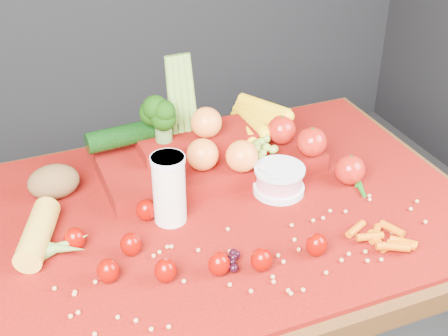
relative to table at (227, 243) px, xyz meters
name	(u,v)px	position (x,y,z in m)	size (l,w,h in m)	color
table	(227,243)	(0.00, 0.00, 0.00)	(1.10, 0.80, 0.75)	#3D260D
red_cloth	(227,208)	(0.00, 0.00, 0.10)	(1.05, 0.75, 0.01)	#701003
milk_glass	(169,187)	(-0.13, 0.00, 0.19)	(0.07, 0.07, 0.16)	silver
yogurt_bowl	(279,179)	(0.13, 0.01, 0.14)	(0.12, 0.12, 0.06)	silver
strawberry_scatter	(177,249)	(-0.16, -0.13, 0.13)	(0.48, 0.28, 0.05)	#800800
dark_grape_cluster	(235,261)	(-0.06, -0.19, 0.12)	(0.06, 0.05, 0.03)	black
soybean_scatter	(266,259)	(0.00, -0.20, 0.11)	(0.84, 0.24, 0.01)	tan
corn_ear	(50,244)	(-0.39, -0.01, 0.13)	(0.23, 0.26, 0.06)	gold
potato	(54,182)	(-0.35, 0.18, 0.15)	(0.12, 0.08, 0.08)	brown
baby_carrot_pile	(382,236)	(0.24, -0.24, 0.12)	(0.17, 0.17, 0.03)	#C15306
green_bean_pile	(354,177)	(0.32, -0.01, 0.11)	(0.14, 0.12, 0.01)	#155C15
produce_mound	(216,147)	(0.04, 0.16, 0.17)	(0.59, 0.35, 0.27)	#701003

